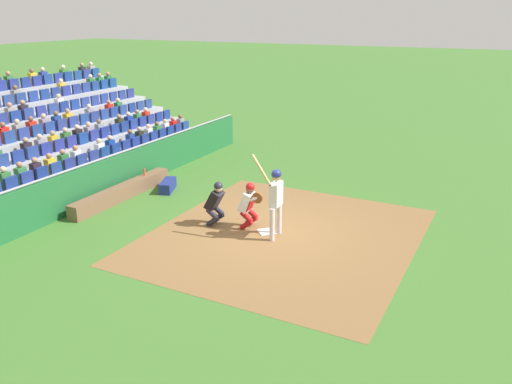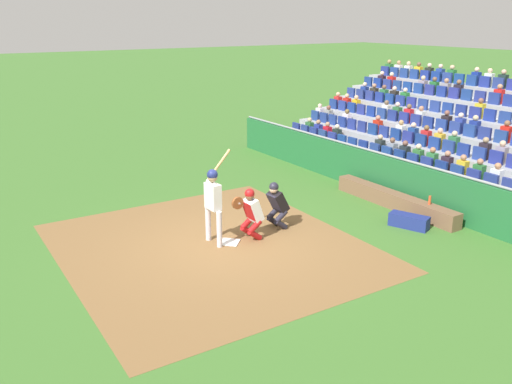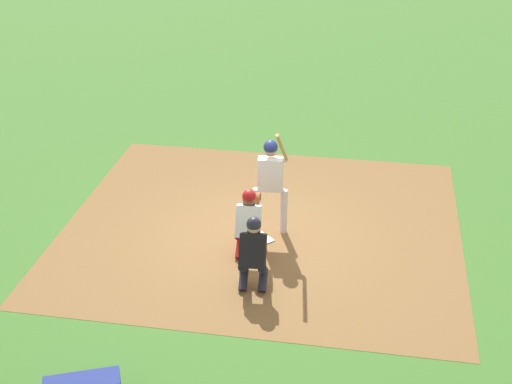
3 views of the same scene
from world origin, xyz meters
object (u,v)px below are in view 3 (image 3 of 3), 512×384
Objects in this scene: batter_at_plate at (271,176)px; home_plate_umpire at (253,251)px; home_plate_marker at (258,239)px; catcher_crouching at (250,220)px.

batter_at_plate is 1.74× the size of home_plate_umpire.
home_plate_umpire is at bearing -83.93° from home_plate_marker.
catcher_crouching is at bearing -105.02° from batter_at_plate.
home_plate_marker is 1.63m from home_plate_umpire.
catcher_crouching is (-0.24, -0.88, -0.43)m from batter_at_plate.
home_plate_marker is 0.20× the size of batter_at_plate.
batter_at_plate is 1.70× the size of catcher_crouching.
home_plate_umpire reaches higher than home_plate_marker.
batter_at_plate is 1.85m from home_plate_umpire.
batter_at_plate is at bearing 89.29° from home_plate_umpire.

